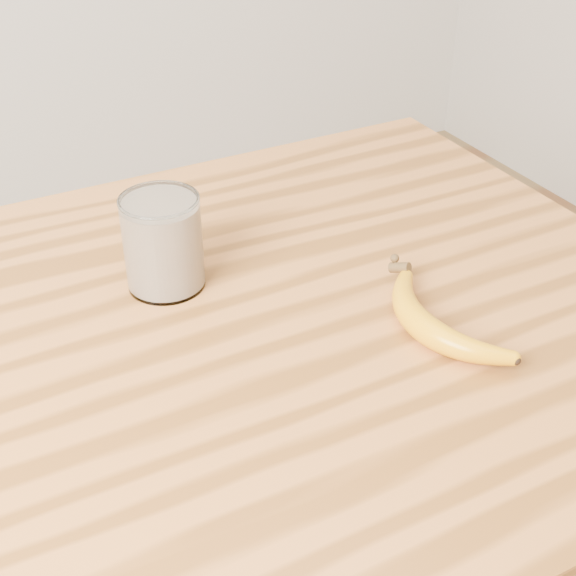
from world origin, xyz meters
name	(u,v)px	position (x,y,z in m)	size (l,w,h in m)	color
table	(168,441)	(0.00, 0.00, 0.77)	(1.20, 0.80, 0.90)	#AE682E
smoothie_glass	(163,243)	(0.05, 0.11, 0.96)	(0.09, 0.09, 0.11)	white
banana	(423,327)	(0.25, -0.11, 0.92)	(0.09, 0.26, 0.03)	orange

